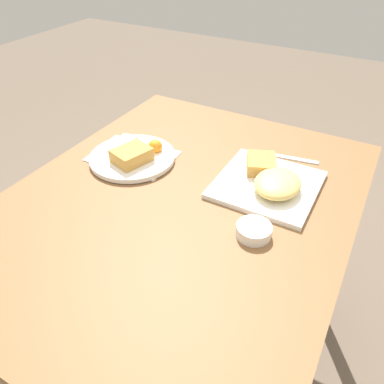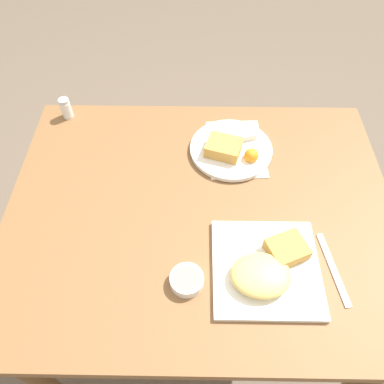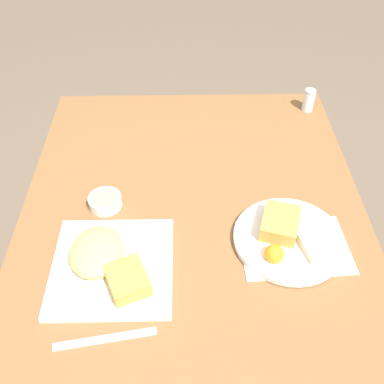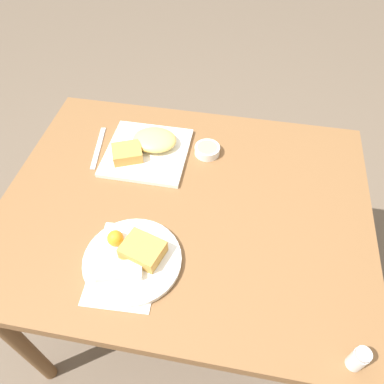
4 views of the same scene
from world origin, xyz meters
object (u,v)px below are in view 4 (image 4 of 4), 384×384
object	(u,v)px
plate_oval_far	(133,257)
salt_shaker	(358,360)
sauce_ramekin	(207,150)
plate_square_near	(147,148)
butter_knife	(98,148)

from	to	relation	value
plate_oval_far	salt_shaker	world-z (taller)	salt_shaker
sauce_ramekin	plate_square_near	bearing A→B (deg)	9.05
plate_square_near	plate_oval_far	distance (m)	0.41
sauce_ramekin	salt_shaker	size ratio (longest dim) A/B	1.16
salt_shaker	plate_oval_far	bearing A→B (deg)	-16.29
plate_square_near	sauce_ramekin	xyz separation A→B (m)	(-0.20, -0.03, -0.01)
plate_oval_far	sauce_ramekin	xyz separation A→B (m)	(-0.13, -0.44, -0.00)
salt_shaker	butter_knife	distance (m)	0.96
sauce_ramekin	butter_knife	distance (m)	0.37
salt_shaker	butter_knife	size ratio (longest dim) A/B	0.35
sauce_ramekin	plate_oval_far	bearing A→B (deg)	73.76
plate_oval_far	plate_square_near	bearing A→B (deg)	-80.47
sauce_ramekin	salt_shaker	distance (m)	0.73
plate_oval_far	sauce_ramekin	bearing A→B (deg)	-106.24
butter_knife	sauce_ramekin	bearing A→B (deg)	87.50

